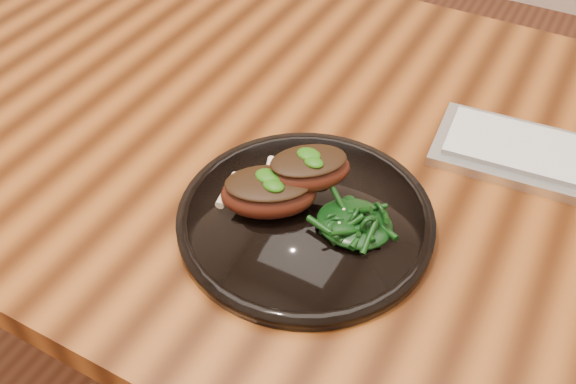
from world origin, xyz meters
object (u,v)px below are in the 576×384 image
(plate, at_px, (305,218))
(greens_heap, at_px, (355,220))
(desk, at_px, (338,187))
(lamb_chop_front, at_px, (268,192))

(plate, bearing_deg, greens_heap, 5.19)
(plate, height_order, greens_heap, greens_heap)
(desk, height_order, greens_heap, greens_heap)
(greens_heap, bearing_deg, lamb_chop_front, -171.02)
(plate, bearing_deg, lamb_chop_front, -166.02)
(plate, relative_size, lamb_chop_front, 2.29)
(lamb_chop_front, bearing_deg, desk, 84.70)
(lamb_chop_front, bearing_deg, greens_heap, 8.98)
(greens_heap, bearing_deg, plate, -174.81)
(desk, distance_m, greens_heap, 0.20)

